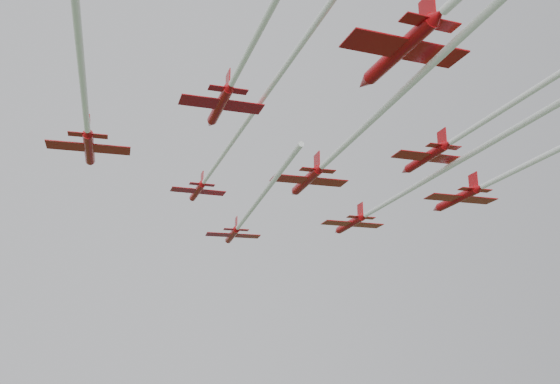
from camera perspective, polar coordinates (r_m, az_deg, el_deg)
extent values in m
cylinder|color=#B60A10|center=(104.36, -4.39, -3.93)|extent=(1.65, 8.64, 1.11)
cone|color=#B60A10|center=(109.38, -4.83, -4.51)|extent=(1.22, 1.88, 1.11)
cone|color=#B60A10|center=(99.65, -3.94, -3.34)|extent=(1.08, 1.27, 1.01)
ellipsoid|color=black|center=(106.39, -4.56, -3.95)|extent=(0.48, 0.98, 0.32)
cube|color=#B60A10|center=(103.52, -4.32, -3.98)|extent=(9.03, 3.18, 0.10)
cube|color=#B60A10|center=(100.57, -4.03, -3.46)|extent=(4.11, 1.46, 0.08)
cube|color=#B60A10|center=(101.02, -4.04, -2.87)|extent=(0.22, 1.82, 2.02)
cylinder|color=white|center=(81.00, -1.60, -0.28)|extent=(3.00, 38.04, 0.61)
cylinder|color=#B60A10|center=(91.86, -7.57, 0.07)|extent=(2.08, 7.65, 0.98)
cone|color=#B60A10|center=(96.20, -8.10, -0.67)|extent=(1.21, 1.73, 0.98)
cone|color=#B60A10|center=(87.79, -7.04, 0.84)|extent=(1.04, 1.19, 0.89)
ellipsoid|color=black|center=(93.64, -7.77, -0.01)|extent=(0.49, 0.89, 0.29)
cube|color=#B60A10|center=(91.12, -7.49, 0.06)|extent=(8.11, 3.44, 0.09)
cube|color=#B60A10|center=(88.58, -7.15, 0.69)|extent=(3.69, 1.58, 0.07)
cube|color=#B60A10|center=(89.04, -7.15, 1.26)|extent=(0.32, 1.60, 1.78)
cylinder|color=white|center=(65.76, -2.82, 6.79)|extent=(7.40, 46.70, 0.54)
cylinder|color=#B60A10|center=(96.38, 6.43, -2.90)|extent=(2.21, 9.03, 1.16)
cone|color=#B60A10|center=(101.26, 5.24, -3.61)|extent=(1.38, 2.02, 1.16)
cone|color=#B60A10|center=(91.85, 7.67, -2.17)|extent=(1.20, 1.38, 1.05)
ellipsoid|color=black|center=(98.37, 5.95, -2.95)|extent=(0.56, 1.05, 0.34)
cube|color=#B60A10|center=(95.57, 6.64, -2.94)|extent=(9.54, 3.82, 0.11)
cube|color=#B60A10|center=(92.73, 7.42, -2.32)|extent=(4.34, 1.76, 0.08)
cube|color=#B60A10|center=(93.21, 7.34, -1.66)|extent=(0.33, 1.90, 2.11)
cylinder|color=white|center=(71.95, 15.34, 2.32)|extent=(6.08, 45.69, 0.63)
cylinder|color=#B60A10|center=(73.41, -17.05, 3.86)|extent=(1.85, 8.79, 1.13)
cone|color=#B60A10|center=(78.40, -16.94, 2.55)|extent=(1.28, 1.94, 1.13)
cone|color=#B60A10|center=(68.75, -17.18, 5.28)|extent=(1.13, 1.31, 1.03)
ellipsoid|color=black|center=(75.48, -16.98, 3.62)|extent=(0.51, 1.01, 0.33)
cube|color=#B60A10|center=(72.55, -17.09, 3.89)|extent=(9.23, 3.41, 0.10)
cube|color=#B60A10|center=(69.66, -17.16, 4.98)|extent=(4.19, 1.57, 0.08)
cube|color=#B60A10|center=(70.26, -17.07, 5.78)|extent=(0.26, 1.85, 2.05)
cylinder|color=white|center=(51.82, -17.88, 12.74)|extent=(3.61, 36.08, 0.62)
cylinder|color=#B60A10|center=(76.50, 2.46, 1.05)|extent=(2.06, 8.96, 1.15)
cone|color=#B60A10|center=(81.41, 1.28, -0.06)|extent=(1.34, 1.99, 1.15)
cone|color=#B60A10|center=(71.95, 3.72, 2.23)|extent=(1.17, 1.36, 1.05)
ellipsoid|color=black|center=(78.52, 1.98, 0.90)|extent=(0.54, 1.03, 0.33)
cube|color=#B60A10|center=(75.67, 2.66, 1.05)|extent=(9.44, 3.66, 0.10)
cube|color=#B60A10|center=(72.83, 3.46, 1.99)|extent=(4.29, 1.68, 0.08)
cube|color=#B60A10|center=(73.39, 3.39, 2.79)|extent=(0.30, 1.88, 2.09)
cylinder|color=white|center=(50.09, 13.87, 11.43)|extent=(5.89, 50.83, 0.63)
cylinder|color=#B60A10|center=(84.02, 15.90, -0.58)|extent=(2.09, 8.98, 1.15)
cone|color=#B60A10|center=(88.47, 14.09, -1.51)|extent=(1.35, 2.00, 1.15)
cone|color=#B60A10|center=(79.94, 17.78, 0.39)|extent=(1.18, 1.36, 1.05)
ellipsoid|color=black|center=(85.85, 15.16, -0.69)|extent=(0.54, 1.04, 0.34)
cube|color=#B60A10|center=(83.27, 16.21, -0.60)|extent=(9.46, 3.69, 0.10)
cube|color=#B60A10|center=(80.73, 17.40, 0.19)|extent=(4.30, 1.70, 0.08)
cube|color=#B60A10|center=(81.22, 17.25, 0.93)|extent=(0.30, 1.89, 2.10)
cylinder|color=#B60A10|center=(61.23, -5.51, 7.89)|extent=(2.00, 7.79, 1.00)
cone|color=#B60A10|center=(65.44, -6.38, 6.26)|extent=(1.21, 1.75, 1.00)
cone|color=#B60A10|center=(57.33, -4.57, 9.65)|extent=(1.04, 1.20, 0.91)
ellipsoid|color=black|center=(63.00, -5.85, 7.54)|extent=(0.49, 0.91, 0.29)
cube|color=#B60A10|center=(60.49, -5.37, 7.97)|extent=(8.24, 3.39, 0.09)
cube|color=#B60A10|center=(58.09, -4.77, 9.29)|extent=(3.75, 1.56, 0.07)
cube|color=#B60A10|center=(58.69, -4.78, 10.09)|extent=(0.30, 1.63, 1.82)
cylinder|color=#B60A10|center=(71.00, 13.20, 3.08)|extent=(2.03, 7.99, 1.03)
cone|color=#B60A10|center=(74.94, 11.37, 1.91)|extent=(1.23, 1.80, 1.03)
cone|color=#B60A10|center=(67.40, 15.12, 4.29)|extent=(1.07, 1.23, 0.93)
ellipsoid|color=black|center=(72.64, 12.45, 2.89)|extent=(0.50, 0.93, 0.30)
cube|color=#B60A10|center=(70.33, 13.51, 3.09)|extent=(8.45, 3.46, 0.09)
cube|color=#B60A10|center=(68.10, 14.72, 4.05)|extent=(3.84, 1.59, 0.07)
cube|color=#B60A10|center=(68.61, 14.58, 4.80)|extent=(0.31, 1.68, 1.86)
cylinder|color=#B60A10|center=(50.06, 10.81, 12.52)|extent=(2.85, 9.44, 1.21)
cone|color=#B60A10|center=(54.41, 7.74, 9.88)|extent=(1.54, 2.17, 1.21)
cone|color=#B60A10|center=(46.23, 14.28, 15.42)|extent=(1.32, 1.50, 1.10)
ellipsoid|color=black|center=(51.93, 9.53, 11.88)|extent=(0.64, 1.11, 0.35)
cube|color=#B60A10|center=(49.28, 11.36, 12.70)|extent=(10.06, 4.53, 0.11)
cube|color=#B60A10|center=(46.96, 13.55, 14.82)|extent=(4.57, 2.08, 0.09)
cube|color=#B60A10|center=(47.75, 13.30, 15.94)|extent=(0.46, 1.97, 2.20)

